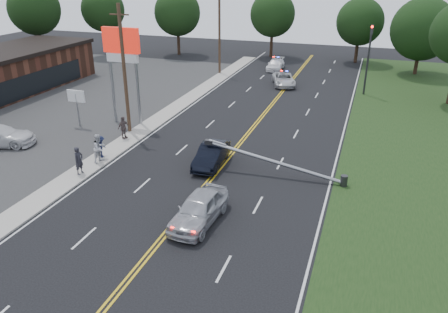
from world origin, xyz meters
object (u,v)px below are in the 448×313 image
at_px(emergency_a, 284,79).
at_px(bystander_d, 123,128).
at_px(small_sign, 76,99).
at_px(utility_pole_far, 219,32).
at_px(crashed_sedan, 211,155).
at_px(bystander_c, 101,147).
at_px(utility_pole_mid, 124,70).
at_px(pylon_sign, 122,53).
at_px(fallen_streetlight, 282,164).
at_px(waiting_sedan, 199,209).
at_px(bystander_b, 99,148).
at_px(traffic_signal, 369,54).
at_px(emergency_b, 276,65).
at_px(bystander_a, 79,160).

height_order(emergency_a, bystander_d, bystander_d).
height_order(small_sign, utility_pole_far, utility_pole_far).
relative_size(crashed_sedan, bystander_c, 2.85).
bearing_deg(utility_pole_mid, pylon_sign, 123.02).
bearing_deg(pylon_sign, emergency_a, 59.32).
height_order(fallen_streetlight, waiting_sedan, fallen_streetlight).
relative_size(pylon_sign, emergency_a, 1.65).
bearing_deg(utility_pole_mid, bystander_b, -78.65).
bearing_deg(bystander_c, utility_pole_mid, 0.80).
height_order(traffic_signal, bystander_b, traffic_signal).
relative_size(utility_pole_far, emergency_b, 2.18).
bearing_deg(waiting_sedan, small_sign, 148.19).
distance_m(utility_pole_mid, bystander_c, 6.75).
relative_size(utility_pole_far, waiting_sedan, 2.12).
xyz_separation_m(pylon_sign, fallen_streetlight, (14.69, -6.00, -5.08)).
xyz_separation_m(pylon_sign, crashed_sedan, (9.80, -5.75, -5.27)).
bearing_deg(bystander_d, utility_pole_far, 17.61).
xyz_separation_m(emergency_a, bystander_d, (-8.32, -20.51, 0.33)).
bearing_deg(emergency_b, bystander_d, -104.35).
height_order(crashed_sedan, bystander_a, bystander_a).
height_order(utility_pole_mid, bystander_d, utility_pole_mid).
relative_size(traffic_signal, utility_pole_far, 0.70).
distance_m(traffic_signal, utility_pole_mid, 25.12).
bearing_deg(utility_pole_far, bystander_a, -88.09).
xyz_separation_m(pylon_sign, bystander_d, (1.72, -3.58, -4.99)).
distance_m(traffic_signal, bystander_a, 30.94).
height_order(traffic_signal, emergency_b, traffic_signal).
relative_size(small_sign, fallen_streetlight, 0.33).
relative_size(waiting_sedan, emergency_a, 0.97).
xyz_separation_m(utility_pole_far, emergency_b, (6.11, 4.46, -4.42)).
xyz_separation_m(emergency_b, bystander_c, (-5.28, -31.69, 0.23)).
height_order(fallen_streetlight, bystander_c, fallen_streetlight).
bearing_deg(crashed_sedan, emergency_a, 85.94).
relative_size(emergency_a, bystander_d, 2.73).
bearing_deg(waiting_sedan, utility_pole_mid, 137.52).
distance_m(traffic_signal, emergency_a, 9.48).
bearing_deg(pylon_sign, bystander_a, -77.03).
bearing_deg(bystander_c, bystander_b, -161.48).
distance_m(pylon_sign, bystander_a, 11.38).
relative_size(utility_pole_mid, emergency_b, 2.18).
distance_m(emergency_b, bystander_a, 34.82).
distance_m(utility_pole_mid, bystander_b, 7.26).
distance_m(traffic_signal, bystander_b, 29.14).
bearing_deg(emergency_b, traffic_signal, -39.52).
bearing_deg(waiting_sedan, crashed_sedan, 108.65).
height_order(emergency_b, bystander_a, bystander_a).
bearing_deg(bystander_b, crashed_sedan, -64.05).
distance_m(crashed_sedan, bystander_c, 7.81).
bearing_deg(emergency_a, bystander_b, -125.79).
height_order(utility_pole_mid, bystander_c, utility_pole_mid).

